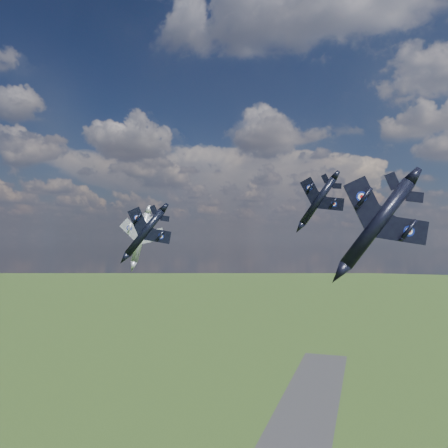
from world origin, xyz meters
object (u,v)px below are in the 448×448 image
(jet_high_navy, at_px, (318,201))
(jet_lead_navy, at_px, (145,232))
(jet_left_silver, at_px, (141,237))
(jet_right_navy, at_px, (377,224))

(jet_high_navy, bearing_deg, jet_lead_navy, -144.30)
(jet_lead_navy, distance_m, jet_left_silver, 22.03)
(jet_lead_navy, relative_size, jet_right_navy, 1.00)
(jet_right_navy, height_order, jet_left_silver, jet_right_navy)
(jet_lead_navy, xyz_separation_m, jet_right_navy, (37.98, -25.25, 0.31))
(jet_lead_navy, relative_size, jet_high_navy, 0.92)
(jet_lead_navy, bearing_deg, jet_left_silver, 100.33)
(jet_lead_navy, relative_size, jet_left_silver, 0.86)
(jet_left_silver, bearing_deg, jet_lead_navy, -71.17)
(jet_lead_navy, xyz_separation_m, jet_high_navy, (28.08, 17.66, 6.17))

